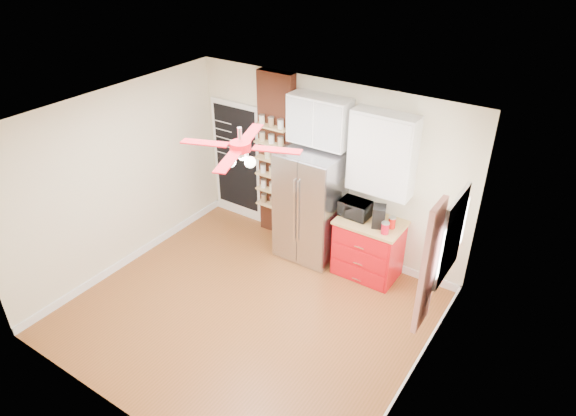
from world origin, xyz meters
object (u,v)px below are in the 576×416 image
Objects in this scene: fridge at (310,205)px; ceiling_fan at (240,147)px; canister_left at (385,228)px; toaster_oven at (355,209)px; red_cabinet at (368,248)px; pantry_jar_oats at (268,154)px; coffee_maker at (379,216)px.

fridge is 2.25m from ceiling_fan.
fridge reaches higher than canister_left.
ceiling_fan is 2.41m from canister_left.
toaster_oven reaches higher than canister_left.
toaster_oven is (-0.26, 0.01, 0.57)m from red_cabinet.
pantry_jar_oats reaches higher than red_cabinet.
red_cabinet is 0.67× the size of ceiling_fan.
fridge is 0.72m from toaster_oven.
canister_left is at bearing -59.05° from coffee_maker.
fridge is 1.12m from coffee_maker.
toaster_oven is at bearing -3.38° from pantry_jar_oats.
fridge is 4.02× the size of toaster_oven.
red_cabinet is 3.06× the size of coffee_maker.
red_cabinet is 0.62m from coffee_maker.
coffee_maker is 2.02m from pantry_jar_oats.
coffee_maker is 0.22m from canister_left.
coffee_maker is at bearing 57.16° from ceiling_fan.
ceiling_fan reaches higher than coffee_maker.
coffee_maker is (1.10, 0.00, 0.18)m from fridge.
ceiling_fan is at bearing -118.71° from red_cabinet.
coffee_maker is at bearing -20.23° from red_cabinet.
ceiling_fan reaches higher than pantry_jar_oats.
fridge is 1.06m from red_cabinet.
pantry_jar_oats is (-0.93, 1.78, -0.99)m from ceiling_fan.
red_cabinet is at bearing 2.95° from fridge.
fridge is 1.05m from pantry_jar_oats.
canister_left is at bearing -5.68° from fridge.
ceiling_fan reaches higher than red_cabinet.
pantry_jar_oats is at bearing 172.65° from canister_left.
toaster_oven is 2.78× the size of canister_left.
toaster_oven is 3.68× the size of pantry_jar_oats.
fridge is 11.19× the size of canister_left.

